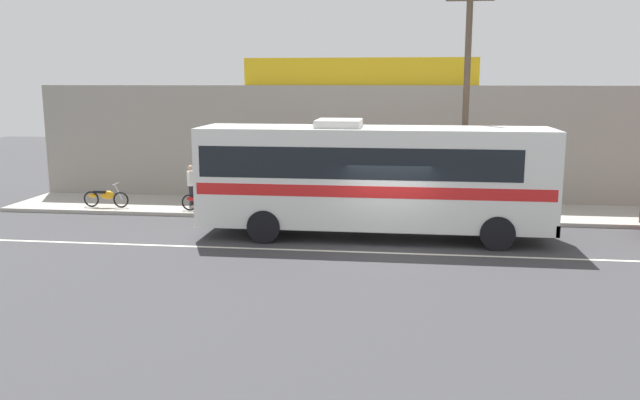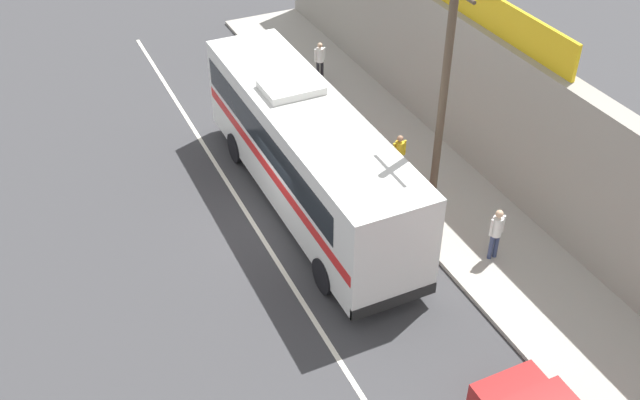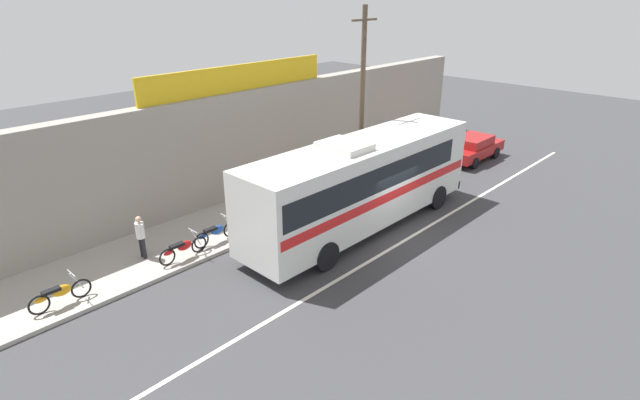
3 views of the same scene
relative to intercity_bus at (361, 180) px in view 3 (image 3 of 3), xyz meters
The scene contains 14 objects.
ground_plane 2.43m from the intercity_bus, 61.81° to the right, with size 70.00×70.00×0.00m, color #3A3A3D.
sidewalk_slab 4.57m from the intercity_bus, 81.48° to the left, with size 30.00×3.60×0.14m, color #A8A399.
storefront_facade 6.25m from the intercity_bus, 84.41° to the left, with size 30.00×0.70×4.80m, color gray.
storefront_billboard 7.08m from the intercity_bus, 97.54° to the left, with size 9.52×0.12×1.10m, color gold.
road_center_stripe 2.89m from the intercity_bus, 72.55° to the right, with size 30.00×0.14×0.01m, color silver.
intercity_bus is the anchor object (origin of this frame).
parked_car 11.07m from the intercity_bus, ahead, with size 4.23×1.85×1.37m.
utility_pole 4.65m from the intercity_bus, 39.75° to the left, with size 1.60×0.22×8.13m.
motorcycle_green 7.09m from the intercity_bus, 156.62° to the left, with size 1.89×0.56×0.94m.
motorcycle_black 5.87m from the intercity_bus, 148.85° to the left, with size 1.91×0.56×0.94m.
motorcycle_purple 10.93m from the intercity_bus, 164.15° to the left, with size 1.83×0.56×0.94m.
pedestrian_by_curb 6.15m from the intercity_bus, 37.64° to the left, with size 0.30×0.48×1.70m.
pedestrian_far_right 3.42m from the intercity_bus, 87.79° to the left, with size 0.30×0.48×1.59m.
pedestrian_far_left 8.28m from the intercity_bus, 151.94° to the left, with size 0.30×0.48×1.58m.
Camera 3 is at (-14.67, -10.08, 8.91)m, focal length 27.91 mm.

